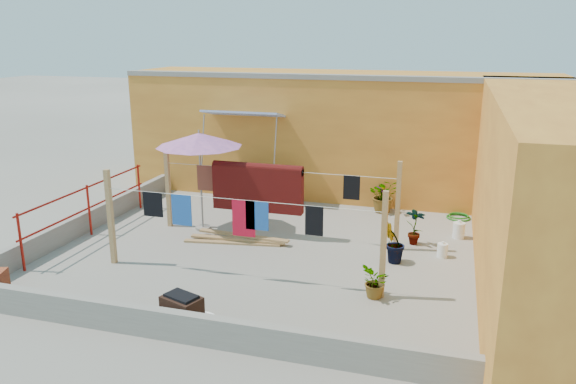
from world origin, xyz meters
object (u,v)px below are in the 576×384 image
at_px(outdoor_table, 267,176).
at_px(water_jug_a, 442,250).
at_px(white_basin, 201,321).
at_px(green_hose, 458,217).
at_px(plant_back_a, 384,195).
at_px(water_jug_b, 459,230).
at_px(patio_umbrella, 199,140).
at_px(brazier, 182,311).

height_order(outdoor_table, water_jug_a, outdoor_table).
bearing_deg(water_jug_a, white_basin, -132.24).
relative_size(white_basin, green_hose, 0.88).
relative_size(green_hose, plant_back_a, 0.66).
relative_size(white_basin, water_jug_a, 1.53).
distance_m(outdoor_table, water_jug_b, 4.94).
bearing_deg(patio_umbrella, water_jug_a, -1.91).
xyz_separation_m(outdoor_table, white_basin, (1.07, -6.25, -0.63)).
distance_m(patio_umbrella, water_jug_a, 5.44).
relative_size(patio_umbrella, water_jug_b, 5.78).
distance_m(patio_umbrella, brazier, 4.63).
bearing_deg(plant_back_a, brazier, -108.36).
distance_m(outdoor_table, water_jug_a, 5.14).
height_order(water_jug_a, green_hose, water_jug_a).
bearing_deg(plant_back_a, water_jug_a, -60.43).
relative_size(water_jug_a, water_jug_b, 0.82).
xyz_separation_m(patio_umbrella, outdoor_table, (0.69, 2.39, -1.31)).
distance_m(patio_umbrella, outdoor_table, 2.81).
height_order(water_jug_a, plant_back_a, plant_back_a).
distance_m(outdoor_table, plant_back_a, 2.99).
bearing_deg(green_hose, water_jug_a, -96.56).
height_order(patio_umbrella, water_jug_a, patio_umbrella).
height_order(outdoor_table, green_hose, outdoor_table).
relative_size(patio_umbrella, water_jug_a, 7.08).
bearing_deg(plant_back_a, outdoor_table, -180.00).
bearing_deg(water_jug_a, brazier, -132.94).
height_order(water_jug_b, plant_back_a, plant_back_a).
height_order(patio_umbrella, white_basin, patio_umbrella).
distance_m(outdoor_table, green_hose, 4.76).
bearing_deg(brazier, white_basin, 33.80).
xyz_separation_m(brazier, plant_back_a, (2.12, 6.40, 0.17)).
relative_size(brazier, plant_back_a, 0.79).
height_order(green_hose, plant_back_a, plant_back_a).
bearing_deg(water_jug_b, water_jug_a, -103.87).
distance_m(outdoor_table, brazier, 6.47).
height_order(patio_umbrella, green_hose, patio_umbrella).
xyz_separation_m(patio_umbrella, brazier, (1.54, -4.01, -1.74)).
relative_size(patio_umbrella, green_hose, 4.04).
distance_m(white_basin, water_jug_a, 4.99).
bearing_deg(water_jug_b, white_basin, -126.75).
height_order(outdoor_table, plant_back_a, plant_back_a).
xyz_separation_m(water_jug_a, plant_back_a, (-1.45, 2.56, 0.28)).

